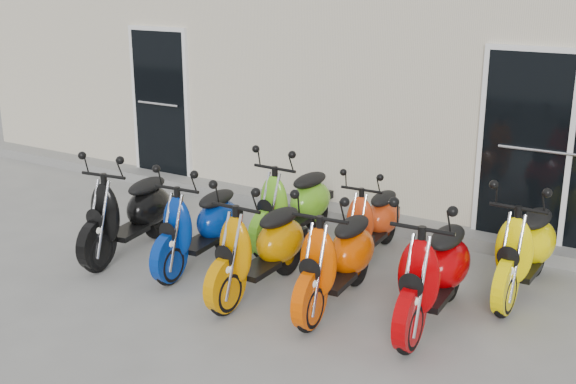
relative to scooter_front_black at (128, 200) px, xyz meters
The scene contains 13 objects.
ground 1.70m from the scooter_front_black, 10.20° to the left, with size 80.00×80.00×0.00m, color gray.
building 5.78m from the scooter_front_black, 74.19° to the left, with size 14.00×6.00×3.20m, color beige.
front_step 2.83m from the scooter_front_black, 56.00° to the left, with size 14.00×0.40×0.15m, color gray.
door_left 3.02m from the scooter_front_black, 123.96° to the left, with size 1.07×0.08×2.22m, color black.
door_right 4.86m from the scooter_front_black, 30.54° to the left, with size 2.02×0.08×2.22m, color black.
scooter_front_black is the anchor object (origin of this frame).
scooter_front_blue 0.91m from the scooter_front_black, ahead, with size 0.59×1.63×1.20m, color navy, non-canonical shape.
scooter_front_orange_a 1.83m from the scooter_front_black, ahead, with size 0.61×1.67×1.23m, color #D28200, non-canonical shape.
scooter_front_orange_b 2.61m from the scooter_front_black, ahead, with size 0.61×1.68×1.24m, color #E24900, non-canonical shape.
scooter_front_red 3.52m from the scooter_front_black, ahead, with size 0.63×1.75×1.29m, color #AE0003, non-canonical shape.
scooter_back_green 1.87m from the scooter_front_black, 41.54° to the left, with size 0.61×1.68×1.24m, color #65BB20, non-canonical shape.
scooter_back_red 2.72m from the scooter_front_black, 29.70° to the left, with size 0.53×1.46×1.08m, color red, non-canonical shape.
scooter_back_yellow 4.23m from the scooter_front_black, 16.99° to the left, with size 0.61×1.68×1.24m, color #FFE300, non-canonical shape.
Camera 1 is at (4.00, -5.82, 3.07)m, focal length 45.00 mm.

